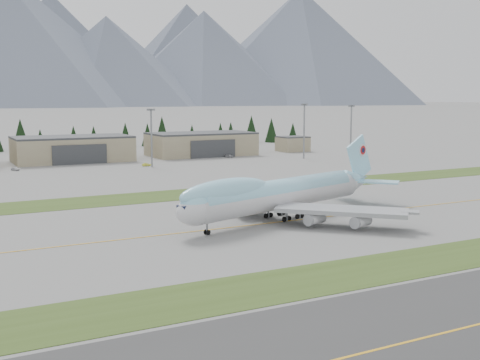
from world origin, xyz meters
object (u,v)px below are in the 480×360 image
boeing_747_freighter (280,193)px  service_vehicle_c (229,157)px  service_vehicle_a (15,171)px  hangar_right (201,144)px  service_vehicle_b (147,166)px  hangar_center (73,149)px

boeing_747_freighter → service_vehicle_c: size_ratio=14.38×
service_vehicle_a → service_vehicle_c: 93.53m
service_vehicle_a → hangar_right: bearing=-11.4°
boeing_747_freighter → hangar_right: 154.35m
hangar_right → service_vehicle_a: 89.84m
hangar_right → service_vehicle_a: size_ratio=12.52×
hangar_right → service_vehicle_c: 18.07m
service_vehicle_a → service_vehicle_b: service_vehicle_a is taller
hangar_center → service_vehicle_c: hangar_center is taller
service_vehicle_c → boeing_747_freighter: bearing=-130.0°
hangar_right → service_vehicle_c: hangar_right is taller
service_vehicle_a → service_vehicle_c: size_ratio=0.83×
hangar_right → service_vehicle_a: bearing=-164.6°
service_vehicle_a → service_vehicle_b: bearing=-36.7°
boeing_747_freighter → service_vehicle_b: 115.35m
boeing_747_freighter → service_vehicle_c: boeing_747_freighter is taller
hangar_center → service_vehicle_a: size_ratio=12.52×
boeing_747_freighter → service_vehicle_a: bearing=90.1°
hangar_right → service_vehicle_b: size_ratio=13.15×
boeing_747_freighter → hangar_center: 147.60m
boeing_747_freighter → service_vehicle_a: size_ratio=17.24×
service_vehicle_b → service_vehicle_a: bearing=68.5°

